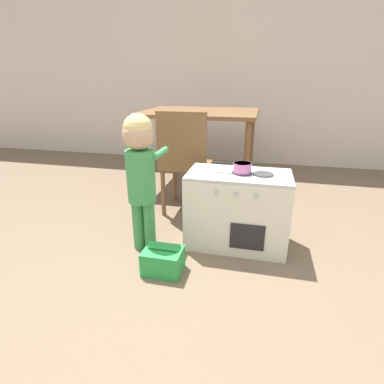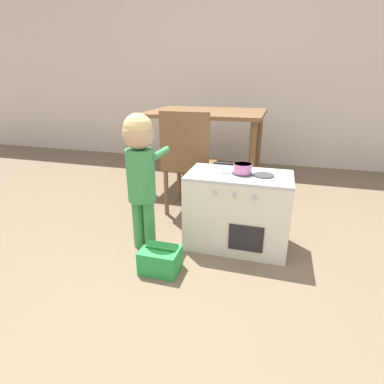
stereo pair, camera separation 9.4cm
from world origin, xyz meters
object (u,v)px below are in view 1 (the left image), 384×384
Objects in this scene: play_kitchen at (237,209)px; toy_basket at (163,261)px; child_figure at (140,164)px; dining_chair_near at (185,161)px; dining_table at (200,120)px; toy_pot at (242,167)px.

play_kitchen is 0.61m from toy_basket.
child_figure is 0.65m from dining_chair_near.
toy_basket is 0.20× the size of dining_table.
toy_basket is 0.26× the size of dining_chair_near.
child_figure reaches higher than toy_basket.
toy_pot is 0.76m from toy_basket.
play_kitchen is 0.78× the size of dining_chair_near.
dining_chair_near is at bearing 95.50° from toy_basket.
child_figure reaches higher than toy_pot.
dining_chair_near reaches higher than toy_basket.
toy_basket is at bearing -132.57° from toy_pot.
dining_chair_near is (0.12, 0.63, -0.14)m from child_figure.
child_figure is 0.60m from toy_basket.
toy_basket is at bearing -48.47° from child_figure.
play_kitchen is 0.74× the size of child_figure.
play_kitchen is 0.66m from dining_chair_near.
dining_chair_near is (-0.48, 0.42, -0.10)m from toy_pot.
dining_table is (-0.13, 1.65, 0.61)m from toy_basket.
toy_pot is 1.10× the size of toy_basket.
child_figure is at bearing -161.36° from toy_pot.
toy_basket is 0.94m from dining_chair_near.
toy_pot is 0.64m from child_figure.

